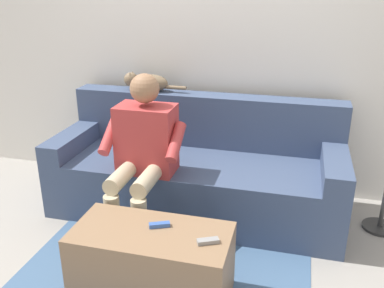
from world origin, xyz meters
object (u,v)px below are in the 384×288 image
at_px(remote_gray, 208,241).
at_px(couch, 198,171).
at_px(person_solo_seated, 143,149).
at_px(cat_on_backrest, 147,82).
at_px(remote_blue, 160,225).
at_px(coffee_table, 152,264).

bearing_deg(remote_gray, couch, -99.64).
bearing_deg(person_solo_seated, cat_on_backrest, -72.70).
relative_size(couch, remote_blue, 18.95).
distance_m(couch, person_solo_seated, 0.60).
xyz_separation_m(person_solo_seated, cat_on_backrest, (0.21, -0.68, 0.29)).
bearing_deg(cat_on_backrest, person_solo_seated, 107.30).
relative_size(coffee_table, remote_gray, 7.64).
xyz_separation_m(cat_on_backrest, remote_blue, (-0.52, 1.25, -0.48)).
distance_m(cat_on_backrest, remote_blue, 1.43).
height_order(coffee_table, cat_on_backrest, cat_on_backrest).
xyz_separation_m(remote_gray, remote_blue, (0.29, -0.08, 0.00)).
bearing_deg(remote_gray, person_solo_seated, -73.77).
height_order(couch, person_solo_seated, person_solo_seated).
bearing_deg(person_solo_seated, coffee_table, 113.83).
distance_m(couch, cat_on_backrest, 0.82).
bearing_deg(coffee_table, remote_blue, -118.66).
xyz_separation_m(coffee_table, cat_on_backrest, (0.49, -1.30, 0.70)).
relative_size(person_solo_seated, remote_blue, 9.82).
bearing_deg(remote_gray, coffee_table, -30.96).
height_order(couch, remote_blue, couch).
relative_size(person_solo_seated, cat_on_backrest, 2.15).
distance_m(couch, coffee_table, 1.05).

